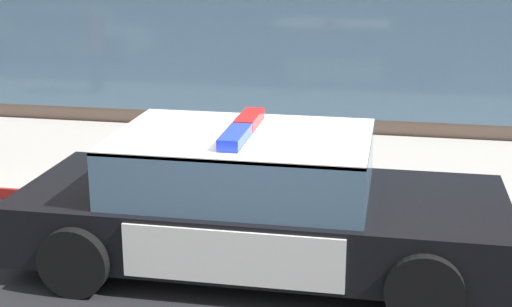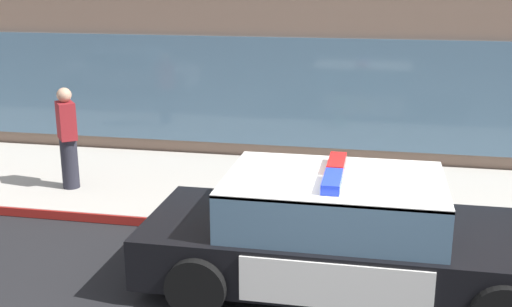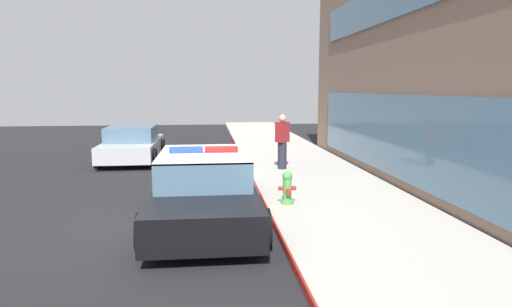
% 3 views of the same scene
% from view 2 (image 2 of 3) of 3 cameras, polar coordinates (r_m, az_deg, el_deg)
% --- Properties ---
extents(sidewalk, '(48.00, 3.53, 0.15)m').
position_cam_2_polar(sidewalk, '(10.67, 9.82, -3.85)').
color(sidewalk, '#B2ADA3').
rests_on(sidewalk, ground).
extents(curb_red_paint, '(28.80, 0.04, 0.14)m').
position_cam_2_polar(curb_red_paint, '(9.01, 9.48, -7.59)').
color(curb_red_paint, maroon).
rests_on(curb_red_paint, ground).
extents(police_cruiser, '(4.83, 2.18, 1.49)m').
position_cam_2_polar(police_cruiser, '(7.57, 7.95, -7.22)').
color(police_cruiser, black).
rests_on(police_cruiser, ground).
extents(fire_hydrant, '(0.34, 0.39, 0.73)m').
position_cam_2_polar(fire_hydrant, '(9.33, 5.13, -3.78)').
color(fire_hydrant, '#4C994C').
rests_on(fire_hydrant, sidewalk).
extents(pedestrian_on_sidewalk, '(0.45, 0.48, 1.71)m').
position_cam_2_polar(pedestrian_on_sidewalk, '(10.94, -16.64, 1.34)').
color(pedestrian_on_sidewalk, '#23232D').
rests_on(pedestrian_on_sidewalk, sidewalk).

